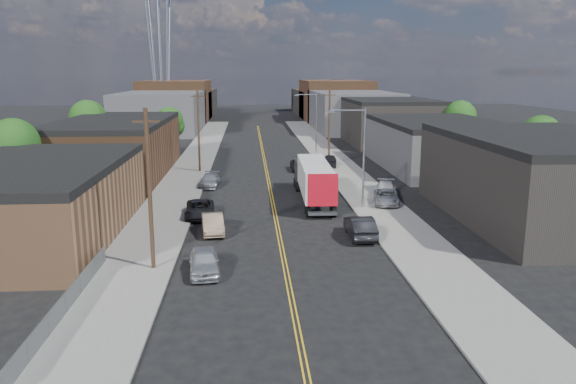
{
  "coord_description": "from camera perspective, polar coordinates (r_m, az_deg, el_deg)",
  "views": [
    {
      "loc": [
        -2.21,
        -23.59,
        12.03
      ],
      "look_at": [
        0.95,
        20.86,
        2.5
      ],
      "focal_mm": 35.0,
      "sensor_mm": 36.0,
      "label": 1
    }
  ],
  "objects": [
    {
      "name": "sidewalk_right",
      "position": [
        70.61,
        5.54,
        2.27
      ],
      "size": [
        5.0,
        140.0,
        0.15
      ],
      "primitive_type": "cube",
      "color": "slate",
      "rests_on": "ground"
    },
    {
      "name": "car_left_c",
      "position": [
        48.02,
        -8.96,
        -1.72
      ],
      "size": [
        2.62,
        5.22,
        1.42
      ],
      "primitive_type": "imported",
      "rotation": [
        0.0,
        0.0,
        0.05
      ],
      "color": "black",
      "rests_on": "ground"
    },
    {
      "name": "skyline_right_c",
      "position": [
        165.31,
        3.7,
        9.09
      ],
      "size": [
        16.0,
        40.0,
        7.0
      ],
      "primitive_type": "cube",
      "color": "black",
      "rests_on": "ground"
    },
    {
      "name": "utility_pole_left_far",
      "position": [
        69.2,
        -9.07,
        6.21
      ],
      "size": [
        1.6,
        0.26,
        10.0
      ],
      "color": "black",
      "rests_on": "ground"
    },
    {
      "name": "skyline_left_b",
      "position": [
        144.86,
        -11.27,
        9.06
      ],
      "size": [
        16.0,
        26.0,
        10.0
      ],
      "primitive_type": "cube",
      "color": "#523520",
      "rests_on": "ground"
    },
    {
      "name": "tree_right_far",
      "position": [
        89.87,
        17.12,
        7.17
      ],
      "size": [
        4.85,
        4.76,
        7.91
      ],
      "color": "black",
      "rests_on": "ground"
    },
    {
      "name": "chainlink_fence",
      "position": [
        30.82,
        -21.67,
        -10.49
      ],
      "size": [
        0.05,
        16.0,
        1.22
      ],
      "color": "slate",
      "rests_on": "ground"
    },
    {
      "name": "car_right_lot_b",
      "position": [
        55.23,
        9.86,
        0.23
      ],
      "size": [
        3.25,
        5.32,
        1.44
      ],
      "primitive_type": "imported",
      "rotation": [
        0.0,
        0.0,
        -0.27
      ],
      "color": "silver",
      "rests_on": "sidewalk_right"
    },
    {
      "name": "streetlight_near",
      "position": [
        50.03,
        7.29,
        4.27
      ],
      "size": [
        3.39,
        0.25,
        9.0
      ],
      "color": "gray",
      "rests_on": "ground"
    },
    {
      "name": "car_right_lot_a",
      "position": [
        52.26,
        9.96,
        -0.51
      ],
      "size": [
        3.04,
        5.07,
        1.32
      ],
      "primitive_type": "imported",
      "rotation": [
        0.0,
        0.0,
        -0.19
      ],
      "color": "#9D9FA2",
      "rests_on": "sidewalk_right"
    },
    {
      "name": "car_left_b",
      "position": [
        43.19,
        -7.64,
        -3.21
      ],
      "size": [
        2.04,
        4.58,
        1.46
      ],
      "primitive_type": "imported",
      "rotation": [
        0.0,
        0.0,
        0.11
      ],
      "color": "#897159",
      "rests_on": "ground"
    },
    {
      "name": "car_ahead_truck",
      "position": [
        70.04,
        1.26,
        2.75
      ],
      "size": [
        2.35,
        5.02,
        1.39
      ],
      "primitive_type": "imported",
      "rotation": [
        0.0,
        0.0,
        -0.01
      ],
      "color": "black",
      "rests_on": "ground"
    },
    {
      "name": "ground",
      "position": [
        84.48,
        -2.54,
        3.87
      ],
      "size": [
        260.0,
        260.0,
        0.0
      ],
      "primitive_type": "plane",
      "color": "black",
      "rests_on": "ground"
    },
    {
      "name": "tree_right_near",
      "position": [
        68.15,
        24.32,
        4.98
      ],
      "size": [
        4.6,
        4.48,
        7.44
      ],
      "color": "black",
      "rests_on": "ground"
    },
    {
      "name": "centerline",
      "position": [
        69.67,
        -2.19,
        2.12
      ],
      "size": [
        0.32,
        120.0,
        0.01
      ],
      "primitive_type": "cube",
      "color": "gold",
      "rests_on": "ground"
    },
    {
      "name": "semi_truck",
      "position": [
        53.48,
        2.53,
        1.47
      ],
      "size": [
        2.86,
        14.85,
        3.87
      ],
      "rotation": [
        0.0,
        0.0,
        -0.03
      ],
      "color": "silver",
      "rests_on": "ground"
    },
    {
      "name": "tree_left_near",
      "position": [
        58.23,
        -26.02,
        4.09
      ],
      "size": [
        4.85,
        4.76,
        7.91
      ],
      "color": "black",
      "rests_on": "ground"
    },
    {
      "name": "utility_pole_left_near",
      "position": [
        34.81,
        -13.89,
        0.29
      ],
      "size": [
        1.6,
        0.26,
        10.0
      ],
      "color": "black",
      "rests_on": "ground"
    },
    {
      "name": "streetlight_far",
      "position": [
        84.43,
        2.63,
        7.51
      ],
      "size": [
        3.39,
        0.25,
        9.0
      ],
      "color": "gray",
      "rests_on": "ground"
    },
    {
      "name": "car_left_d",
      "position": [
        60.67,
        -7.96,
        1.17
      ],
      "size": [
        2.28,
        4.84,
        1.37
      ],
      "primitive_type": "imported",
      "rotation": [
        0.0,
        0.0,
        -0.08
      ],
      "color": "#9FA2A4",
      "rests_on": "ground"
    },
    {
      "name": "industrial_right_b",
      "position": [
        74.23,
        15.05,
        4.71
      ],
      "size": [
        14.0,
        24.0,
        6.1
      ],
      "color": "#333335",
      "rests_on": "ground"
    },
    {
      "name": "car_left_a",
      "position": [
        34.73,
        -8.52,
        -7.01
      ],
      "size": [
        2.22,
        4.59,
        1.51
      ],
      "primitive_type": "imported",
      "rotation": [
        0.0,
        0.0,
        0.1
      ],
      "color": "#BBBEC1",
      "rests_on": "ground"
    },
    {
      "name": "skyline_right_a",
      "position": [
        120.92,
        6.59,
        8.19
      ],
      "size": [
        16.0,
        30.0,
        8.0
      ],
      "primitive_type": "cube",
      "color": "#333335",
      "rests_on": "ground"
    },
    {
      "name": "tree_left_mid",
      "position": [
        81.8,
        -19.61,
        6.79
      ],
      "size": [
        5.1,
        5.04,
        8.37
      ],
      "color": "black",
      "rests_on": "ground"
    },
    {
      "name": "industrial_right_c",
      "position": [
        98.96,
        10.18,
        7.11
      ],
      "size": [
        14.0,
        22.0,
        7.6
      ],
      "color": "black",
      "rests_on": "ground"
    },
    {
      "name": "tree_left_far",
      "position": [
        86.71,
        -11.92,
        6.88
      ],
      "size": [
        4.35,
        4.2,
        6.97
      ],
      "color": "black",
      "rests_on": "ground"
    },
    {
      "name": "car_right_oncoming",
      "position": [
        41.95,
        7.35,
        -3.53
      ],
      "size": [
        1.77,
        5.0,
        1.65
      ],
      "primitive_type": "imported",
      "rotation": [
        0.0,
        0.0,
        3.14
      ],
      "color": "black",
      "rests_on": "ground"
    },
    {
      "name": "skyline_left_a",
      "position": [
        120.19,
        -12.7,
        7.95
      ],
      "size": [
        16.0,
        30.0,
        8.0
      ],
      "primitive_type": "cube",
      "color": "#333335",
      "rests_on": "ground"
    },
    {
      "name": "utility_pole_right",
      "position": [
        72.67,
        4.21,
        6.6
      ],
      "size": [
        1.6,
        0.26,
        10.0
      ],
      "color": "black",
      "rests_on": "ground"
    },
    {
      "name": "skyline_right_b",
      "position": [
        145.47,
        4.78,
        9.26
      ],
      "size": [
        16.0,
        26.0,
        10.0
      ],
      "primitive_type": "cube",
      "color": "#523520",
      "rests_on": "ground"
    },
    {
      "name": "warehouse_tan",
      "position": [
        45.44,
        -24.31,
        -0.74
      ],
      "size": [
        12.0,
        22.0,
        5.6
      ],
      "color": "brown",
      "rests_on": "ground"
    },
    {
      "name": "industrial_right_a",
      "position": [
        50.58,
        24.59,
        1.31
      ],
      "size": [
        14.0,
        22.0,
        7.1
      ],
      "color": "black",
      "rests_on": "ground"
    },
    {
      "name": "sidewalk_left",
      "position": [
        70.01,
        -9.99,
        2.05
      ],
      "size": [
        5.0,
        140.0,
        0.15
      ],
      "primitive_type": "cube",
      "color": "slate",
      "rests_on": "ground"
    },
    {
      "name": "car_right_lot_c",
      "position": [
        72.33,
        4.26,
        3.17
      ],
      "size": [
        2.45,
        4.55,
        1.47
      ],
      "primitive_type": "imported",
      "rotation": [
        0.0,
        0.0,
        -0.17
      ],
      "color": "black",
      "rests_on": "sidewalk_right"
    },
    {
      "name": "skyline_left_c",
      "position": [
        164.78,
        -10.39,
        8.91
      ],
      "size": [
        16.0,
        40.0,
        7.0
      ],
      "primitive_type": "cube",
      "color": "black",
      "rests_on": "ground"
    },
    {
      "name": "warehouse_brown",
      "position": [
        69.96,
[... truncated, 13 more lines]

